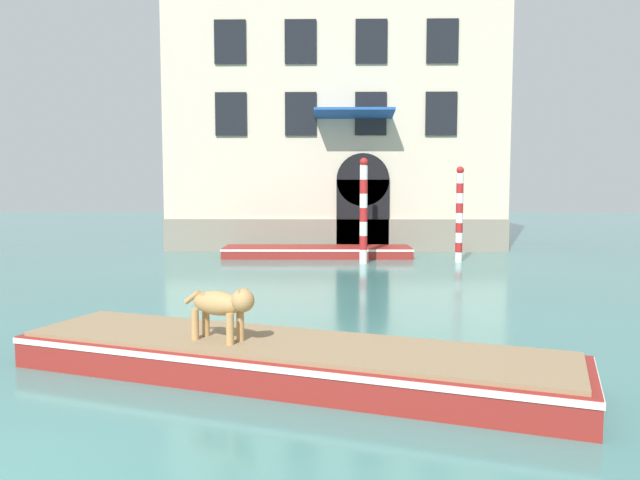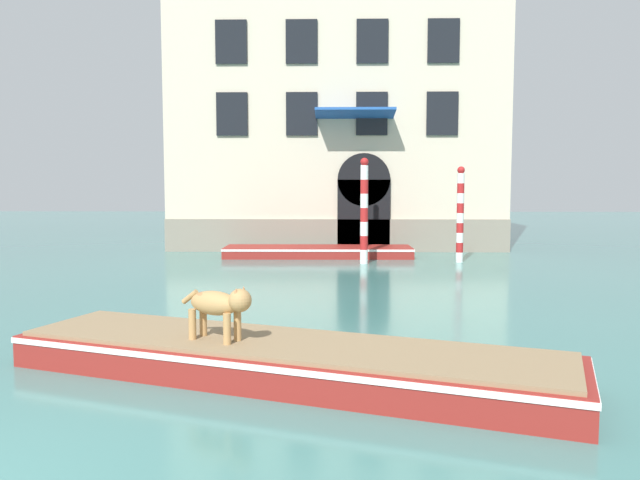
{
  "view_description": "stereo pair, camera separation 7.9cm",
  "coord_description": "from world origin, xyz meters",
  "px_view_note": "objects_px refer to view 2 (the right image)",
  "views": [
    {
      "loc": [
        3.66,
        -4.61,
        2.66
      ],
      "look_at": [
        3.36,
        12.18,
        1.2
      ],
      "focal_mm": 35.0,
      "sensor_mm": 36.0,
      "label": 1
    },
    {
      "loc": [
        3.74,
        -4.61,
        2.66
      ],
      "look_at": [
        3.36,
        12.18,
        1.2
      ],
      "focal_mm": 35.0,
      "sensor_mm": 36.0,
      "label": 2
    }
  ],
  "objects_px": {
    "dog_on_deck": "(219,305)",
    "mooring_pole_1": "(364,210)",
    "mooring_pole_0": "(460,214)",
    "boat_moored_near_palazzo": "(318,251)",
    "boat_foreground": "(283,359)",
    "mooring_pole_2": "(363,208)"
  },
  "relations": [
    {
      "from": "mooring_pole_0",
      "to": "mooring_pole_2",
      "type": "distance_m",
      "value": 3.65
    },
    {
      "from": "mooring_pole_0",
      "to": "dog_on_deck",
      "type": "bearing_deg",
      "value": -114.16
    },
    {
      "from": "boat_moored_near_palazzo",
      "to": "mooring_pole_2",
      "type": "bearing_deg",
      "value": 1.87
    },
    {
      "from": "boat_moored_near_palazzo",
      "to": "mooring_pole_0",
      "type": "xyz_separation_m",
      "value": [
        4.98,
        -1.5,
        1.48
      ]
    },
    {
      "from": "dog_on_deck",
      "to": "mooring_pole_1",
      "type": "distance_m",
      "value": 13.11
    },
    {
      "from": "boat_moored_near_palazzo",
      "to": "mooring_pole_0",
      "type": "bearing_deg",
      "value": -17.33
    },
    {
      "from": "dog_on_deck",
      "to": "mooring_pole_0",
      "type": "height_order",
      "value": "mooring_pole_0"
    },
    {
      "from": "dog_on_deck",
      "to": "boat_moored_near_palazzo",
      "type": "relative_size",
      "value": 0.15
    },
    {
      "from": "boat_foreground",
      "to": "dog_on_deck",
      "type": "bearing_deg",
      "value": -161.76
    },
    {
      "from": "mooring_pole_0",
      "to": "mooring_pole_1",
      "type": "height_order",
      "value": "mooring_pole_1"
    },
    {
      "from": "boat_moored_near_palazzo",
      "to": "mooring_pole_0",
      "type": "height_order",
      "value": "mooring_pole_0"
    },
    {
      "from": "boat_foreground",
      "to": "mooring_pole_2",
      "type": "distance_m",
      "value": 15.08
    },
    {
      "from": "dog_on_deck",
      "to": "mooring_pole_0",
      "type": "relative_size",
      "value": 0.32
    },
    {
      "from": "boat_foreground",
      "to": "boat_moored_near_palazzo",
      "type": "height_order",
      "value": "boat_foreground"
    },
    {
      "from": "mooring_pole_0",
      "to": "boat_moored_near_palazzo",
      "type": "bearing_deg",
      "value": 163.25
    },
    {
      "from": "boat_foreground",
      "to": "mooring_pole_1",
      "type": "height_order",
      "value": "mooring_pole_1"
    },
    {
      "from": "boat_foreground",
      "to": "mooring_pole_0",
      "type": "distance_m",
      "value": 14.32
    },
    {
      "from": "mooring_pole_1",
      "to": "mooring_pole_0",
      "type": "bearing_deg",
      "value": 8.11
    },
    {
      "from": "dog_on_deck",
      "to": "mooring_pole_0",
      "type": "xyz_separation_m",
      "value": [
        5.96,
        13.3,
        0.66
      ]
    },
    {
      "from": "dog_on_deck",
      "to": "boat_moored_near_palazzo",
      "type": "distance_m",
      "value": 14.85
    },
    {
      "from": "dog_on_deck",
      "to": "mooring_pole_2",
      "type": "bearing_deg",
      "value": 107.25
    },
    {
      "from": "mooring_pole_1",
      "to": "dog_on_deck",
      "type": "bearing_deg",
      "value": -101.48
    }
  ]
}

